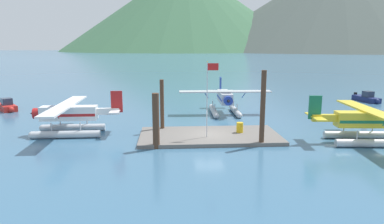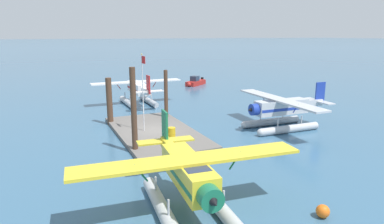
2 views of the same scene
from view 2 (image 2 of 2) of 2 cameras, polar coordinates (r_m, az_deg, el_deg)
name	(u,v)px [view 2 (image 2 of 2)]	position (r m, az deg, el deg)	size (l,w,h in m)	color
ground_plane	(155,134)	(27.72, -6.25, -3.71)	(1200.00, 1200.00, 0.00)	#38607F
dock_platform	(155,132)	(27.67, -6.26, -3.42)	(11.81, 6.02, 0.30)	#66605B
piling_near_left	(109,102)	(30.74, -13.90, 1.74)	(0.52, 0.52, 4.26)	#4C3323
piling_near_right	(134,111)	(22.74, -9.90, 0.13)	(0.39, 0.39, 5.91)	#4C3323
piling_far_left	(166,95)	(31.66, -4.46, 2.87)	(0.36, 0.36, 4.75)	#4C3323
flagpole	(143,84)	(26.78, -8.35, 4.75)	(0.95, 0.10, 6.22)	silver
fuel_drum	(172,133)	(25.20, -3.50, -3.62)	(0.62, 0.62, 0.88)	gold
mooring_buoy	(323,211)	(16.59, 21.40, -15.47)	(0.61, 0.61, 0.61)	orange
seaplane_yellow_stbd_aft	(188,179)	(15.49, -0.63, -11.34)	(7.96, 10.48, 3.84)	#B7BABF
seaplane_white_port_fwd	(138,91)	(39.30, -9.23, 3.56)	(7.98, 10.41, 3.84)	#B7BABF
seaplane_silver_bow_right	(281,111)	(29.59, 14.87, 0.16)	(10.44, 7.98, 3.84)	#B7BABF
boat_red_open_west	(195,82)	(53.82, 0.56, 5.11)	(3.72, 4.26, 1.50)	#B2231E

